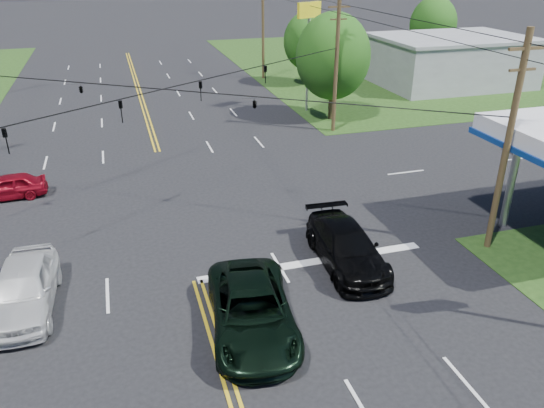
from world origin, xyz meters
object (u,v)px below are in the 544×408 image
object	(u,v)px
pole_ne	(336,64)
tree_right_a	(333,56)
tree_far_r	(433,24)
pole_right_far	(263,27)
pickup_white	(24,288)
retail_ne	(450,62)
pickup_dkgreen	(252,310)
tree_right_b	(309,41)
pole_se	(508,143)
suv_black	(347,247)

from	to	relation	value
pole_ne	tree_right_a	distance (m)	3.16
tree_far_r	pole_right_far	bearing A→B (deg)	-174.56
tree_right_a	pickup_white	bearing A→B (deg)	-135.49
retail_ne	tree_right_a	bearing A→B (deg)	-153.43
pickup_dkgreen	pickup_white	distance (m)	8.50
tree_right_b	pickup_white	world-z (taller)	tree_right_b
retail_ne	pole_se	bearing A→B (deg)	-120.38
retail_ne	pole_se	distance (m)	33.72
tree_right_b	tree_far_r	world-z (taller)	tree_far_r
tree_right_a	tree_right_b	xyz separation A→B (m)	(2.50, 12.00, -0.65)
retail_ne	pole_right_far	distance (m)	19.02
retail_ne	pickup_dkgreen	size ratio (longest dim) A/B	2.32
pole_right_far	tree_right_a	bearing A→B (deg)	-86.42
pickup_white	pole_se	bearing A→B (deg)	-0.53
tree_right_a	pickup_white	world-z (taller)	tree_right_a
tree_right_b	pickup_dkgreen	bearing A→B (deg)	-113.05
tree_right_a	tree_right_b	bearing A→B (deg)	78.23
pole_ne	suv_black	size ratio (longest dim) A/B	1.66
pole_ne	tree_far_r	size ratio (longest dim) A/B	1.25
tree_right_b	tree_far_r	xyz separation A→B (m)	(17.50, 6.00, 0.33)
tree_right_a	pickup_white	distance (m)	28.81
suv_black	pickup_white	size ratio (longest dim) A/B	1.08
pole_right_far	tree_far_r	bearing A→B (deg)	5.44
tree_right_a	tree_far_r	world-z (taller)	tree_right_a
retail_ne	suv_black	size ratio (longest dim) A/B	2.45
pole_right_far	suv_black	size ratio (longest dim) A/B	1.75
pickup_dkgreen	suv_black	world-z (taller)	pickup_dkgreen
tree_right_b	suv_black	distance (m)	34.24
tree_far_r	pickup_dkgreen	distance (m)	53.03
pole_ne	pickup_white	bearing A→B (deg)	-138.70
pickup_white	retail_ne	bearing A→B (deg)	40.04
tree_right_a	pole_ne	bearing A→B (deg)	-108.43
suv_black	pickup_white	bearing A→B (deg)	-179.25
tree_right_a	retail_ne	bearing A→B (deg)	26.57
tree_far_r	suv_black	size ratio (longest dim) A/B	1.34
pole_se	pickup_white	world-z (taller)	pole_se
pickup_white	pole_right_far	bearing A→B (deg)	64.17
tree_right_b	suv_black	xyz separation A→B (m)	(-10.22, -32.50, -3.39)
pole_right_far	pickup_white	size ratio (longest dim) A/B	1.89
pole_right_far	tree_far_r	xyz separation A→B (m)	(21.00, 2.00, -0.62)
pole_se	tree_right_a	distance (m)	21.02
pickup_dkgreen	tree_far_r	bearing A→B (deg)	59.36
tree_far_r	tree_right_b	bearing A→B (deg)	-161.08
tree_right_b	pole_right_far	bearing A→B (deg)	131.19
tree_right_a	tree_right_b	distance (m)	12.27
pole_se	tree_right_b	world-z (taller)	pole_se
pole_ne	tree_right_a	bearing A→B (deg)	71.57
pole_right_far	pickup_white	world-z (taller)	pole_right_far
pole_right_far	tree_right_a	distance (m)	16.03
pickup_dkgreen	retail_ne	bearing A→B (deg)	55.29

